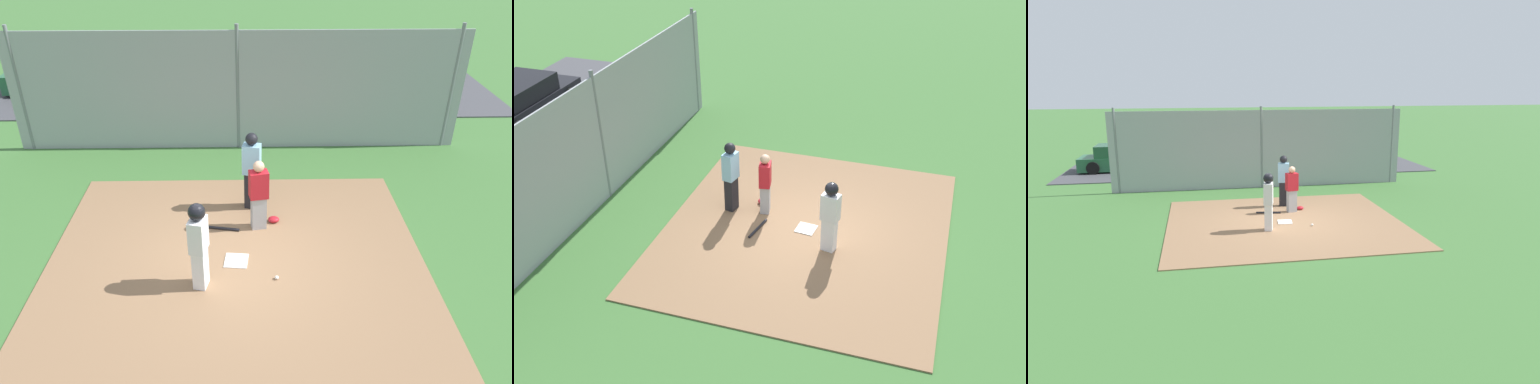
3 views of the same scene
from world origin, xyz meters
The scene contains 11 objects.
ground_plane centered at (0.00, 0.00, 0.00)m, with size 140.00×140.00×0.00m, color #3D6B33.
dirt_infield centered at (0.00, 0.00, 0.01)m, with size 7.20×6.40×0.03m, color #896647.
home_plate centered at (0.00, 0.00, 0.04)m, with size 0.44×0.44×0.02m, color white.
catcher centered at (-0.46, -1.15, 0.83)m, with size 0.42×0.32×1.55m.
umpire centered at (-0.33, -1.97, 0.98)m, with size 0.42×0.33×1.79m.
runner centered at (0.61, 0.67, 1.01)m, with size 0.34×0.43×1.70m.
baseball_bat centered at (0.35, -1.07, 0.06)m, with size 0.06×0.06×0.82m, color black.
catcher_mask centered at (-0.78, -1.34, 0.09)m, with size 0.24×0.20×0.12m, color #B21923.
baseball centered at (-0.74, 0.54, 0.07)m, with size 0.07×0.07×0.07m, color white.
backstop_fence centered at (0.00, -5.18, 1.60)m, with size 12.00×0.10×3.35m.
parked_car_dark centered at (-3.36, -10.22, 0.61)m, with size 4.20×1.89×1.28m.
Camera 2 is at (11.65, 2.78, 8.22)m, focal length 43.41 mm.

